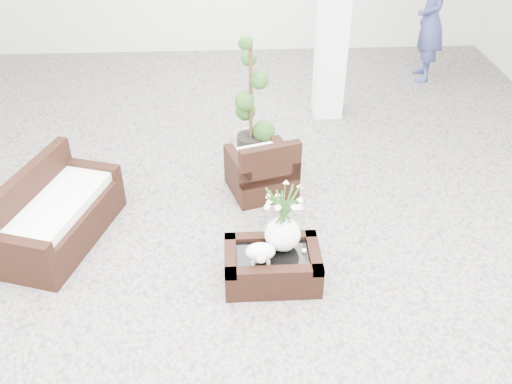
{
  "coord_description": "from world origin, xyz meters",
  "views": [
    {
      "loc": [
        -0.23,
        -4.57,
        3.74
      ],
      "look_at": [
        0.0,
        -0.1,
        0.62
      ],
      "focal_mm": 38.66,
      "sensor_mm": 36.0,
      "label": 1
    }
  ],
  "objects_px": {
    "armchair": "(261,163)",
    "loveseat": "(58,209)",
    "coffee_table": "(272,267)",
    "topiary": "(251,98)"
  },
  "relations": [
    {
      "from": "armchair",
      "to": "loveseat",
      "type": "xyz_separation_m",
      "value": [
        -2.13,
        -0.8,
        0.02
      ]
    },
    {
      "from": "coffee_table",
      "to": "armchair",
      "type": "distance_m",
      "value": 1.54
    },
    {
      "from": "coffee_table",
      "to": "loveseat",
      "type": "distance_m",
      "value": 2.27
    },
    {
      "from": "coffee_table",
      "to": "topiary",
      "type": "height_order",
      "value": "topiary"
    },
    {
      "from": "loveseat",
      "to": "topiary",
      "type": "height_order",
      "value": "topiary"
    },
    {
      "from": "loveseat",
      "to": "topiary",
      "type": "xyz_separation_m",
      "value": [
        2.05,
        1.68,
        0.39
      ]
    },
    {
      "from": "coffee_table",
      "to": "armchair",
      "type": "xyz_separation_m",
      "value": [
        -0.01,
        1.52,
        0.22
      ]
    },
    {
      "from": "armchair",
      "to": "loveseat",
      "type": "height_order",
      "value": "loveseat"
    },
    {
      "from": "loveseat",
      "to": "topiary",
      "type": "distance_m",
      "value": 2.68
    },
    {
      "from": "armchair",
      "to": "loveseat",
      "type": "relative_size",
      "value": 0.51
    }
  ]
}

